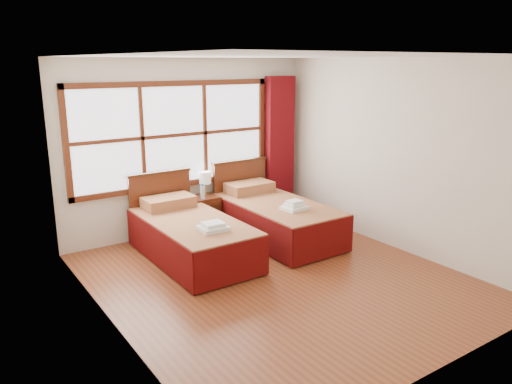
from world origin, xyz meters
TOP-DOWN VIEW (x-y plane):
  - floor at (0.00, 0.00)m, footprint 4.50×4.50m
  - ceiling at (0.00, 0.00)m, footprint 4.50×4.50m
  - wall_back at (0.00, 2.25)m, footprint 4.00×0.00m
  - wall_left at (-2.00, 0.00)m, footprint 0.00×4.50m
  - wall_right at (2.00, 0.00)m, footprint 0.00×4.50m
  - window at (-0.25, 2.21)m, footprint 3.16×0.06m
  - curtain at (1.60, 2.11)m, footprint 0.50×0.16m
  - bed_left at (-0.55, 1.20)m, footprint 1.04×2.06m
  - bed_right at (0.83, 1.20)m, footprint 1.06×2.08m
  - nightstand at (0.08, 1.99)m, footprint 0.42×0.42m
  - towels_left at (-0.52, 0.63)m, footprint 0.35×0.31m
  - towels_right at (0.83, 0.73)m, footprint 0.33×0.30m
  - lamp at (0.18, 2.10)m, footprint 0.18×0.18m
  - bottle_near at (0.02, 1.89)m, footprint 0.06×0.06m
  - bottle_far at (0.02, 1.90)m, footprint 0.06×0.06m

SIDE VIEW (x-z plane):
  - floor at x=0.00m, z-range 0.00..0.00m
  - nightstand at x=0.08m, z-range 0.00..0.57m
  - bed_left at x=-0.55m, z-range -0.20..0.81m
  - bed_right at x=0.83m, z-range -0.20..0.83m
  - towels_left at x=-0.52m, z-range 0.53..0.63m
  - towels_right at x=0.83m, z-range 0.54..0.67m
  - bottle_near at x=0.02m, z-range 0.56..0.78m
  - bottle_far at x=0.02m, z-range 0.56..0.78m
  - lamp at x=0.18m, z-range 0.64..0.99m
  - curtain at x=1.60m, z-range 0.02..2.32m
  - wall_back at x=0.00m, z-range -0.70..3.30m
  - wall_left at x=-2.00m, z-range -0.95..3.55m
  - wall_right at x=2.00m, z-range -0.95..3.55m
  - window at x=-0.25m, z-range 0.72..2.28m
  - ceiling at x=0.00m, z-range 2.60..2.60m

